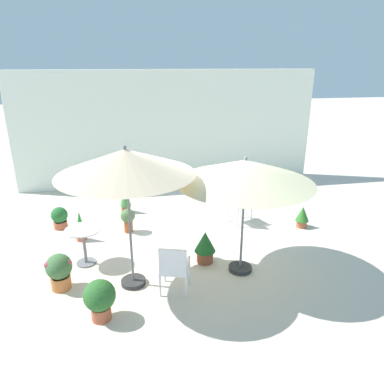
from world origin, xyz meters
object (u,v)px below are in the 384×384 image
patio_umbrella_0 (126,163)px  potted_plant_1 (80,227)px  cafe_table_0 (84,240)px  patio_chair_0 (237,203)px  potted_plant_6 (205,246)px  potted_plant_2 (60,217)px  potted_plant_0 (128,218)px  potted_plant_3 (59,270)px  patio_chair_1 (174,267)px  potted_plant_7 (302,216)px  patio_umbrella_1 (245,172)px  potted_plant_4 (100,298)px  potted_plant_5 (125,199)px

patio_umbrella_0 → potted_plant_1: 2.91m
cafe_table_0 → patio_chair_0: patio_chair_0 is taller
patio_umbrella_0 → potted_plant_6: patio_umbrella_0 is taller
potted_plant_1 → potted_plant_2: 0.92m
cafe_table_0 → potted_plant_2: (-0.74, 1.77, -0.24)m
potted_plant_1 → potted_plant_0: bearing=12.2°
patio_umbrella_0 → potted_plant_3: patio_umbrella_0 is taller
potted_plant_0 → patio_umbrella_0: bearing=-89.1°
potted_plant_3 → cafe_table_0: bearing=65.2°
cafe_table_0 → potted_plant_1: size_ratio=1.08×
patio_umbrella_0 → patio_chair_1: size_ratio=2.78×
potted_plant_6 → potted_plant_7: size_ratio=1.26×
cafe_table_0 → potted_plant_2: bearing=112.7°
patio_chair_1 → potted_plant_6: 1.16m
potted_plant_6 → potted_plant_2: bearing=144.9°
patio_umbrella_1 → potted_plant_4: patio_umbrella_1 is taller
patio_chair_1 → potted_plant_4: patio_chair_1 is taller
potted_plant_0 → potted_plant_1: bearing=-167.8°
potted_plant_3 → potted_plant_7: 5.53m
patio_chair_0 → potted_plant_1: size_ratio=1.28×
cafe_table_0 → patio_chair_0: bearing=19.9°
potted_plant_1 → potted_plant_3: (-0.17, -1.80, 0.03)m
patio_umbrella_0 → patio_chair_0: 3.78m
potted_plant_4 → patio_chair_0: bearing=43.8°
patio_chair_1 → potted_plant_3: patio_chair_1 is taller
potted_plant_0 → potted_plant_2: size_ratio=1.08×
potted_plant_2 → patio_umbrella_1: bearing=-35.1°
patio_chair_1 → potted_plant_1: patio_chair_1 is taller
potted_plant_2 → potted_plant_4: size_ratio=0.79×
potted_plant_0 → potted_plant_6: bearing=-48.3°
potted_plant_0 → potted_plant_7: (4.11, -0.51, -0.06)m
patio_umbrella_0 → potted_plant_4: bearing=-121.4°
potted_plant_3 → potted_plant_6: same height
patio_umbrella_0 → potted_plant_4: 2.12m
patio_umbrella_1 → potted_plant_2: size_ratio=4.59×
patio_chair_0 → potted_plant_7: 1.58m
patio_umbrella_0 → potted_plant_1: (-1.08, 1.91, -1.92)m
patio_umbrella_0 → potted_plant_5: bearing=91.3°
patio_umbrella_1 → potted_plant_4: (-2.54, -0.92, -1.58)m
potted_plant_1 → potted_plant_7: potted_plant_1 is taller
cafe_table_0 → potted_plant_4: cafe_table_0 is taller
potted_plant_2 → potted_plant_7: 5.80m
potted_plant_4 → potted_plant_6: potted_plant_4 is taller
patio_chair_1 → potted_plant_6: size_ratio=1.38×
potted_plant_2 → potted_plant_3: potted_plant_3 is taller
potted_plant_5 → patio_umbrella_0: bearing=-88.7°
patio_chair_0 → potted_plant_0: patio_chair_0 is taller
patio_chair_0 → potted_plant_2: patio_chair_0 is taller
potted_plant_1 → patio_umbrella_1: bearing=-30.6°
potted_plant_5 → potted_plant_6: (1.50, -2.83, -0.02)m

